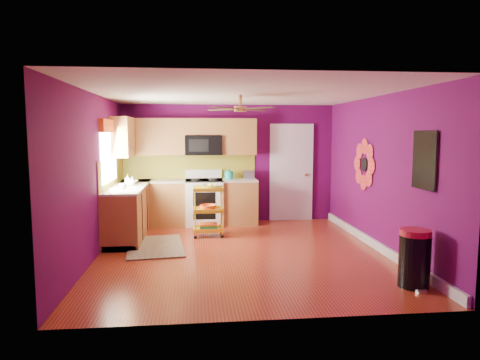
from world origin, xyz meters
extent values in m
plane|color=maroon|center=(0.00, 0.00, 0.00)|extent=(5.00, 5.00, 0.00)
cube|color=#580A4E|center=(0.00, 2.50, 1.25)|extent=(4.50, 0.04, 2.50)
cube|color=#580A4E|center=(0.00, -2.50, 1.25)|extent=(4.50, 0.04, 2.50)
cube|color=#580A4E|center=(-2.25, 0.00, 1.25)|extent=(0.04, 5.00, 2.50)
cube|color=#580A4E|center=(2.25, 0.00, 1.25)|extent=(0.04, 5.00, 2.50)
cube|color=silver|center=(0.00, 0.00, 2.50)|extent=(4.50, 5.00, 0.04)
cube|color=white|center=(2.22, 0.00, 0.07)|extent=(0.05, 4.90, 0.14)
cube|color=brown|center=(-1.95, 1.35, 0.45)|extent=(0.60, 2.30, 0.90)
cube|color=brown|center=(-0.85, 2.20, 0.45)|extent=(2.80, 0.60, 0.90)
cube|color=beige|center=(-1.95, 1.35, 0.92)|extent=(0.63, 2.30, 0.04)
cube|color=beige|center=(-0.85, 2.20, 0.92)|extent=(2.80, 0.63, 0.04)
cube|color=black|center=(-1.95, 1.35, 0.05)|extent=(0.54, 2.30, 0.10)
cube|color=black|center=(-0.85, 2.20, 0.05)|extent=(2.80, 0.54, 0.10)
cube|color=white|center=(-0.55, 2.17, 0.46)|extent=(0.76, 0.66, 0.92)
cube|color=black|center=(-0.55, 2.17, 0.93)|extent=(0.76, 0.62, 0.03)
cube|color=white|center=(-0.55, 2.45, 1.04)|extent=(0.76, 0.06, 0.18)
cube|color=black|center=(-0.55, 1.84, 0.45)|extent=(0.45, 0.02, 0.55)
cube|color=brown|center=(-1.59, 2.33, 1.83)|extent=(1.32, 0.33, 0.75)
cube|color=brown|center=(0.19, 2.33, 1.83)|extent=(0.72, 0.33, 0.75)
cube|color=brown|center=(-0.55, 2.33, 2.03)|extent=(0.76, 0.33, 0.34)
cube|color=brown|center=(-2.08, 1.85, 1.83)|extent=(0.33, 1.30, 0.75)
cube|color=black|center=(-0.55, 2.30, 1.65)|extent=(0.76, 0.38, 0.40)
cube|color=olive|center=(-0.85, 2.49, 1.20)|extent=(2.80, 0.01, 0.51)
cube|color=olive|center=(-2.24, 1.35, 1.20)|extent=(0.01, 2.30, 0.51)
cube|color=white|center=(-2.23, 1.05, 1.55)|extent=(0.03, 1.20, 1.00)
cube|color=#FF5B16|center=(-2.20, 1.05, 2.02)|extent=(0.08, 1.35, 0.22)
cube|color=white|center=(1.35, 2.48, 1.02)|extent=(0.85, 0.04, 2.05)
cube|color=white|center=(1.35, 2.46, 1.02)|extent=(0.95, 0.02, 2.15)
sphere|color=#BF8C3F|center=(1.67, 2.42, 1.00)|extent=(0.07, 0.07, 0.07)
cylinder|color=black|center=(2.23, 0.60, 1.35)|extent=(0.01, 0.24, 0.24)
cube|color=#1BB597|center=(2.23, -1.40, 1.55)|extent=(0.03, 0.52, 0.72)
cube|color=black|center=(2.21, -1.40, 1.55)|extent=(0.01, 0.56, 0.76)
cylinder|color=#BF8C3F|center=(0.00, 0.20, 2.42)|extent=(0.06, 0.06, 0.16)
cylinder|color=#BF8C3F|center=(0.00, 0.20, 2.28)|extent=(0.20, 0.20, 0.08)
cube|color=#4C2D19|center=(0.27, 0.47, 2.28)|extent=(0.47, 0.47, 0.01)
cube|color=#4C2D19|center=(-0.27, 0.47, 2.28)|extent=(0.47, 0.47, 0.01)
cube|color=#4C2D19|center=(-0.27, -0.07, 2.28)|extent=(0.47, 0.47, 0.01)
cube|color=#4C2D19|center=(0.27, -0.07, 2.28)|extent=(0.47, 0.47, 0.01)
cube|color=#301E10|center=(-1.40, 0.47, 0.01)|extent=(1.05, 1.55, 0.02)
cylinder|color=yellow|center=(-0.74, 0.98, 0.46)|extent=(0.02, 0.02, 0.85)
cylinder|color=yellow|center=(-0.25, 0.98, 0.46)|extent=(0.02, 0.02, 0.85)
cylinder|color=yellow|center=(-0.74, 1.32, 0.46)|extent=(0.02, 0.02, 0.85)
cylinder|color=yellow|center=(-0.25, 1.32, 0.46)|extent=(0.02, 0.02, 0.85)
sphere|color=black|center=(-0.74, 0.98, 0.03)|extent=(0.06, 0.06, 0.06)
sphere|color=black|center=(-0.25, 0.98, 0.03)|extent=(0.06, 0.06, 0.06)
sphere|color=black|center=(-0.74, 1.32, 0.03)|extent=(0.06, 0.06, 0.06)
sphere|color=black|center=(-0.25, 1.32, 0.03)|extent=(0.06, 0.06, 0.06)
cube|color=yellow|center=(-0.49, 1.15, 0.87)|extent=(0.55, 0.40, 0.03)
cube|color=yellow|center=(-0.49, 1.15, 0.48)|extent=(0.55, 0.40, 0.03)
cube|color=yellow|center=(-0.49, 1.15, 0.12)|extent=(0.55, 0.40, 0.03)
imported|color=beige|center=(-0.44, 1.15, 0.92)|extent=(0.30, 0.30, 0.07)
sphere|color=yellow|center=(-0.44, 1.15, 0.94)|extent=(0.10, 0.10, 0.10)
imported|color=#FF5B16|center=(-0.49, 1.15, 0.54)|extent=(0.31, 0.31, 0.10)
cube|color=navy|center=(-0.49, 1.15, 0.15)|extent=(0.32, 0.24, 0.04)
cube|color=#267233|center=(-0.49, 1.15, 0.19)|extent=(0.32, 0.24, 0.03)
cube|color=#FF5B16|center=(-0.49, 1.15, 0.22)|extent=(0.32, 0.24, 0.03)
cylinder|color=black|center=(1.96, -1.74, 0.32)|extent=(0.44, 0.44, 0.65)
cylinder|color=#AD182C|center=(1.96, -1.74, 0.68)|extent=(0.38, 0.38, 0.08)
cube|color=beige|center=(1.96, -1.93, 0.02)|extent=(0.14, 0.09, 0.03)
cylinder|color=teal|center=(-0.02, 2.28, 1.02)|extent=(0.18, 0.18, 0.16)
sphere|color=teal|center=(-0.02, 2.28, 1.12)|extent=(0.06, 0.06, 0.06)
cube|color=beige|center=(0.40, 2.28, 1.03)|extent=(0.22, 0.15, 0.18)
imported|color=#EA3F72|center=(-1.97, 1.40, 1.04)|extent=(0.09, 0.09, 0.20)
imported|color=white|center=(-1.88, 1.37, 1.02)|extent=(0.13, 0.13, 0.16)
imported|color=white|center=(-1.94, 1.65, 0.97)|extent=(0.25, 0.25, 0.06)
imported|color=white|center=(-1.97, 0.84, 0.99)|extent=(0.12, 0.12, 0.09)
camera|label=1|loc=(-0.71, -6.62, 1.89)|focal=32.00mm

